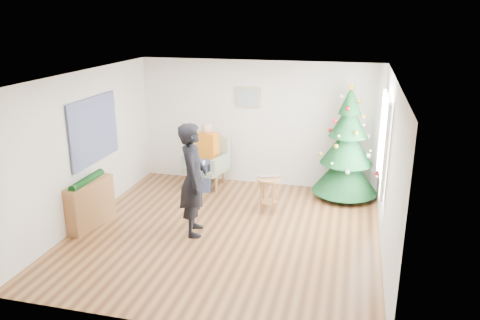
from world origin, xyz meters
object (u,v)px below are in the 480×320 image
(christmas_tree, at_px, (347,147))
(armchair, at_px, (208,168))
(console, at_px, (89,204))
(standing_man, at_px, (193,180))
(stool, at_px, (268,195))

(christmas_tree, height_order, armchair, christmas_tree)
(christmas_tree, relative_size, console, 2.29)
(armchair, relative_size, standing_man, 0.55)
(stool, distance_m, armchair, 1.82)
(armchair, distance_m, console, 2.71)
(console, bearing_deg, standing_man, 13.84)
(armchair, bearing_deg, standing_man, -62.73)
(stool, bearing_deg, standing_man, -132.28)
(stool, height_order, console, console)
(console, bearing_deg, christmas_tree, 38.04)
(console, bearing_deg, stool, 32.96)
(stool, height_order, standing_man, standing_man)
(christmas_tree, distance_m, stool, 1.85)
(standing_man, bearing_deg, console, 78.53)
(standing_man, xyz_separation_m, console, (-1.83, -0.18, -0.54))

